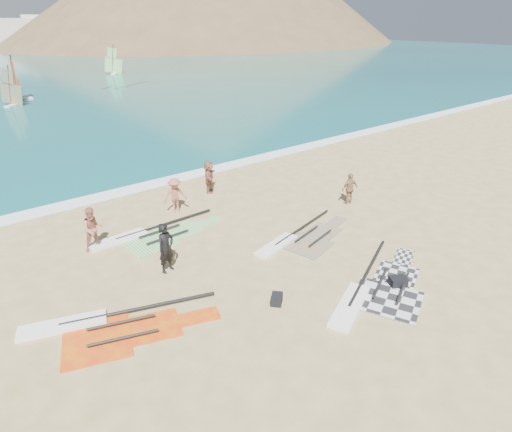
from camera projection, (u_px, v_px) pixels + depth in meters
ground at (308, 291)px, 14.21m from camera, size 300.00×300.00×0.00m
surf_line at (143, 187)px, 22.87m from camera, size 300.00×1.20×0.04m
headland_main at (217, 42)px, 154.27m from camera, size 143.00×143.00×45.00m
headland_minor at (272, 39)px, 181.30m from camera, size 70.00×70.00×28.00m
rig_grey at (374, 291)px, 14.10m from camera, size 5.97×3.72×0.20m
rig_green at (149, 236)px, 17.68m from camera, size 5.66×2.23×0.20m
rig_orange at (300, 239)px, 17.41m from camera, size 5.31×2.71×0.20m
rig_red at (105, 327)px, 12.47m from camera, size 5.61×3.32×0.20m
gear_bag_near at (277, 299)px, 13.54m from camera, size 0.58×0.57×0.30m
gear_bag_far at (398, 282)px, 14.40m from camera, size 0.68×0.61×0.34m
person_wetsuit at (166, 248)px, 14.96m from camera, size 0.77×0.61×1.86m
beachgoer_left at (94, 229)px, 16.40m from camera, size 0.88×0.70×1.77m
beachgoer_mid at (175, 195)px, 19.65m from camera, size 1.19×0.85×1.66m
beachgoer_back at (350, 189)px, 20.58m from camera, size 0.96×0.53×1.54m
beachgoer_right at (209, 177)px, 21.92m from camera, size 1.37×1.53×1.68m
windsurfer_left at (12, 94)px, 43.41m from camera, size 2.14×2.16×4.05m
windsurfer_centre at (17, 87)px, 46.47m from camera, size 2.62×3.19×4.75m
windsurfer_right at (113, 66)px, 67.89m from camera, size 2.52×2.42×4.46m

